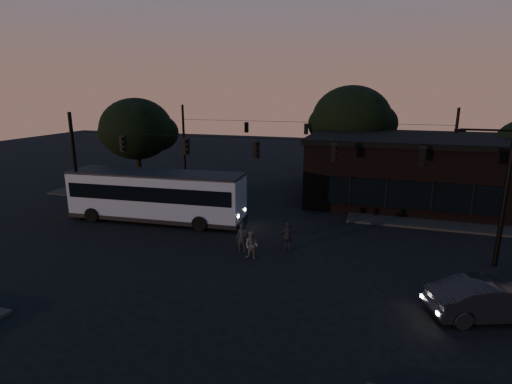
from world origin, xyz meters
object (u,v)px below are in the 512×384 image
(building, at_px, (406,169))
(pedestrian_b, at_px, (252,246))
(bus, at_px, (156,194))
(pedestrian_d, at_px, (243,233))
(car, at_px, (490,300))
(pedestrian_c, at_px, (288,237))
(pedestrian_a, at_px, (242,238))

(building, relative_size, pedestrian_b, 9.95)
(bus, xyz_separation_m, pedestrian_d, (7.25, -2.64, -1.19))
(car, bearing_deg, pedestrian_c, 44.32)
(pedestrian_a, relative_size, pedestrian_d, 1.08)
(bus, bearing_deg, pedestrian_b, -31.40)
(bus, bearing_deg, building, 28.38)
(building, bearing_deg, pedestrian_d, -125.80)
(bus, distance_m, pedestrian_b, 9.52)
(bus, xyz_separation_m, car, (19.21, -7.05, -1.16))
(car, xyz_separation_m, pedestrian_b, (-10.84, 2.67, -0.02))
(pedestrian_a, bearing_deg, pedestrian_c, 14.02)
(pedestrian_c, bearing_deg, pedestrian_b, 30.03)
(pedestrian_b, bearing_deg, building, 70.66)
(car, relative_size, pedestrian_a, 2.96)
(bus, relative_size, pedestrian_c, 7.37)
(car, bearing_deg, pedestrian_a, 52.69)
(bus, xyz_separation_m, pedestrian_b, (8.37, -4.39, -1.18))
(building, distance_m, car, 17.82)
(pedestrian_d, bearing_deg, pedestrian_b, 140.83)
(car, height_order, pedestrian_c, pedestrian_c)
(building, distance_m, pedestrian_a, 16.85)
(car, bearing_deg, bus, 49.39)
(bus, distance_m, car, 20.49)
(pedestrian_a, distance_m, pedestrian_c, 2.58)
(bus, relative_size, pedestrian_b, 8.08)
(bus, relative_size, car, 2.59)
(car, height_order, pedestrian_b, car)
(pedestrian_c, bearing_deg, car, 138.43)
(car, bearing_deg, building, -12.34)
(pedestrian_a, xyz_separation_m, pedestrian_c, (2.45, 0.81, 0.03))
(building, relative_size, bus, 1.23)
(pedestrian_b, height_order, pedestrian_c, pedestrian_c)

